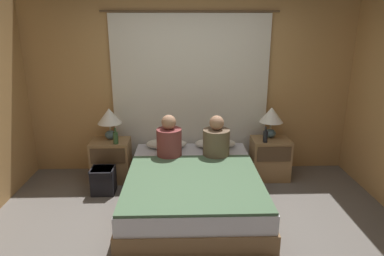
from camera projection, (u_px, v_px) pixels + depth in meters
ground_plane at (195, 236)px, 3.54m from camera, size 16.00×16.00×0.00m
wall_back at (190, 86)px, 4.88m from camera, size 4.70×0.06×2.50m
curtain_panel at (190, 95)px, 4.85m from camera, size 2.39×0.02×2.27m
bed at (193, 188)px, 4.10m from camera, size 1.56×2.04×0.43m
nightstand_left at (111, 160)px, 4.74m from camera, size 0.52×0.41×0.58m
nightstand_right at (270, 158)px, 4.80m from camera, size 0.52×0.41×0.58m
lamp_left at (109, 118)px, 4.63m from camera, size 0.33×0.33×0.44m
lamp_right at (271, 117)px, 4.70m from camera, size 0.33×0.33×0.44m
pillow_left at (166, 144)px, 4.80m from camera, size 0.57×0.30×0.12m
pillow_right at (215, 143)px, 4.82m from camera, size 0.57×0.30×0.12m
blanket_on_bed at (194, 181)px, 3.78m from camera, size 1.50×1.44×0.03m
person_left_in_bed at (169, 140)px, 4.42m from camera, size 0.32×0.32×0.57m
person_right_in_bed at (216, 141)px, 4.44m from camera, size 0.35×0.35×0.56m
beer_bottle_on_left_stand at (116, 138)px, 4.52m from camera, size 0.07×0.07×0.22m
beer_bottle_on_right_stand at (265, 136)px, 4.57m from camera, size 0.06×0.06×0.22m
backpack_on_floor at (103, 179)px, 4.39m from camera, size 0.29×0.29×0.34m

